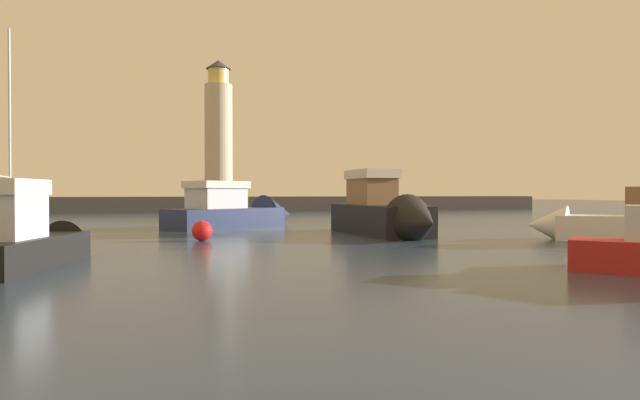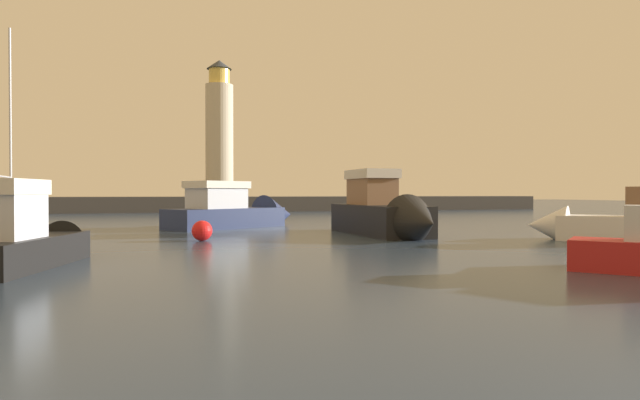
# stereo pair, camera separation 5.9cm
# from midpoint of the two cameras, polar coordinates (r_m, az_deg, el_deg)

# --- Properties ---
(ground_plane) EXTENTS (220.00, 220.00, 0.00)m
(ground_plane) POSITION_cam_midpoint_polar(r_m,az_deg,el_deg) (30.84, -5.21, -3.00)
(ground_plane) COLOR #2D3D51
(breakwater) EXTENTS (74.75, 5.38, 1.61)m
(breakwater) POSITION_cam_midpoint_polar(r_m,az_deg,el_deg) (58.69, -10.24, -0.43)
(breakwater) COLOR #423F3D
(breakwater) RESTS_ON ground_plane
(lighthouse) EXTENTS (2.99, 2.99, 14.86)m
(lighthouse) POSITION_cam_midpoint_polar(r_m,az_deg,el_deg) (58.99, -10.92, 7.21)
(lighthouse) COLOR beige
(lighthouse) RESTS_ON breakwater
(motorboat_0) EXTENTS (2.79, 6.07, 2.64)m
(motorboat_0) POSITION_cam_midpoint_polar(r_m,az_deg,el_deg) (16.77, -28.38, -3.81)
(motorboat_0) COLOR black
(motorboat_0) RESTS_ON ground_plane
(motorboat_2) EXTENTS (6.07, 6.38, 2.58)m
(motorboat_2) POSITION_cam_midpoint_polar(r_m,az_deg,el_deg) (25.23, 28.83, -2.32)
(motorboat_2) COLOR white
(motorboat_2) RESTS_ON ground_plane
(motorboat_4) EXTENTS (2.81, 8.85, 3.60)m
(motorboat_4) POSITION_cam_midpoint_polar(r_m,az_deg,el_deg) (25.24, 7.18, -1.47)
(motorboat_4) COLOR black
(motorboat_4) RESTS_ON ground_plane
(motorboat_5) EXTENTS (8.87, 7.02, 3.33)m
(motorboat_5) POSITION_cam_midpoint_polar(r_m,az_deg,el_deg) (31.90, -8.50, -1.29)
(motorboat_5) COLOR #1E284C
(motorboat_5) RESTS_ON ground_plane
(sailboat_moored) EXTENTS (2.65, 7.13, 10.67)m
(sailboat_moored) POSITION_cam_midpoint_polar(r_m,az_deg,el_deg) (31.48, -30.69, -1.92)
(sailboat_moored) COLOR silver
(sailboat_moored) RESTS_ON ground_plane
(mooring_buoy) EXTENTS (0.86, 0.86, 0.86)m
(mooring_buoy) POSITION_cam_midpoint_polar(r_m,az_deg,el_deg) (22.85, -12.69, -3.25)
(mooring_buoy) COLOR red
(mooring_buoy) RESTS_ON ground_plane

